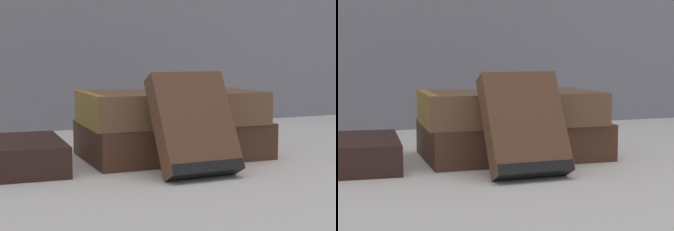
{
  "view_description": "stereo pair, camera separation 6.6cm",
  "coord_description": "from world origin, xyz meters",
  "views": [
    {
      "loc": [
        -0.3,
        -0.68,
        0.14
      ],
      "look_at": [
        0.01,
        -0.01,
        0.06
      ],
      "focal_mm": 60.0,
      "sensor_mm": 36.0,
      "label": 1
    },
    {
      "loc": [
        -0.24,
        -0.7,
        0.14
      ],
      "look_at": [
        0.01,
        -0.01,
        0.06
      ],
      "focal_mm": 60.0,
      "sensor_mm": 36.0,
      "label": 2
    }
  ],
  "objects": [
    {
      "name": "ground_plane",
      "position": [
        0.0,
        0.0,
        0.0
      ],
      "size": [
        3.0,
        3.0,
        0.0
      ],
      "primitive_type": "plane",
      "color": "white"
    },
    {
      "name": "book_flat_top",
      "position": [
        0.02,
        0.0,
        0.07
      ],
      "size": [
        0.24,
        0.16,
        0.04
      ],
      "rotation": [
        0.0,
        0.0,
        -0.08
      ],
      "color": "brown",
      "rests_on": "book_flat_bottom"
    },
    {
      "name": "pocket_watch",
      "position": [
        0.05,
        -0.0,
        0.09
      ],
      "size": [
        0.05,
        0.05,
        0.01
      ],
      "color": "white",
      "rests_on": "book_flat_top"
    },
    {
      "name": "book_leaning_front",
      "position": [
        0.0,
        -0.11,
        0.06
      ],
      "size": [
        0.09,
        0.08,
        0.12
      ],
      "rotation": [
        -0.48,
        0.0,
        0.0
      ],
      "color": "brown",
      "rests_on": "ground_plane"
    },
    {
      "name": "book_flat_bottom",
      "position": [
        0.03,
        0.01,
        0.02
      ],
      "size": [
        0.25,
        0.17,
        0.05
      ],
      "rotation": [
        0.0,
        0.0,
        -0.05
      ],
      "color": "#4C2D1E",
      "rests_on": "ground_plane"
    }
  ]
}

